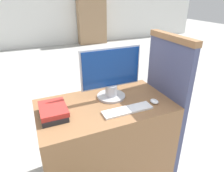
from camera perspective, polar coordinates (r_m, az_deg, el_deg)
name	(u,v)px	position (r m, az deg, el deg)	size (l,w,h in m)	color
wall_back	(37,1)	(7.00, -20.73, 21.78)	(12.00, 0.06, 2.80)	white
desk	(106,141)	(1.92, -1.80, -15.32)	(1.12, 0.66, 0.78)	#8C603D
carrel_divider	(164,104)	(1.97, 14.74, -4.97)	(0.07, 0.56, 1.32)	#474C70
monitor	(111,75)	(1.71, -0.26, 3.19)	(0.54, 0.25, 0.45)	#B7B7BC
keyboard	(128,110)	(1.60, 4.47, -6.83)	(0.41, 0.11, 0.02)	white
mouse	(154,101)	(1.74, 11.99, -4.30)	(0.06, 0.09, 0.03)	white
book_stack	(53,111)	(1.59, -16.48, -6.92)	(0.20, 0.27, 0.08)	#232328
bookshelf_far	(92,19)	(7.13, -5.79, 18.57)	(0.95, 0.32, 1.66)	#9E7A56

